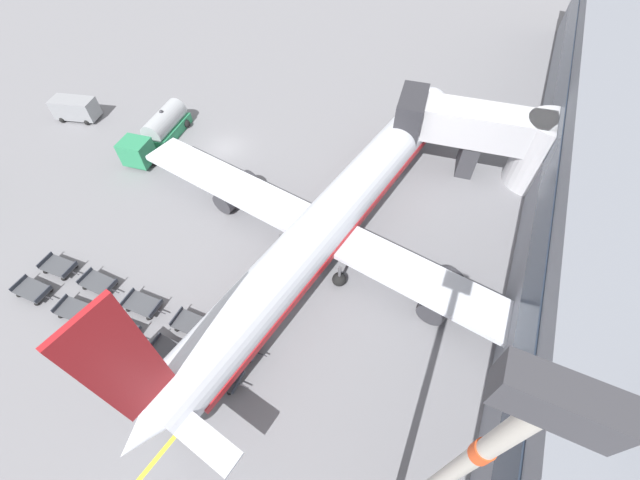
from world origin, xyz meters
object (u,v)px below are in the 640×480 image
Objects in this scene: baggage_dolly_row_mid_a_col_c at (143,305)px; baggage_dolly_row_mid_a_col_d at (192,324)px; baggage_dolly_row_mid_a_col_e at (241,346)px; baggage_dolly_row_near_col_d at (169,352)px; baggage_dolly_row_mid_a_col_a at (59,267)px; baggage_dolly_row_near_col_b at (75,310)px; baggage_dolly_row_mid_a_col_b at (99,283)px; baggage_dolly_row_near_col_e at (222,376)px; service_van at (75,108)px; airplane at (331,219)px; baggage_dolly_row_near_col_a at (33,290)px; baggage_dolly_row_near_col_c at (120,331)px; apron_light_mast at (447,476)px; fuel_tanker_secondary at (159,131)px.

baggage_dolly_row_mid_a_col_c and baggage_dolly_row_mid_a_col_d have the same top height.
baggage_dolly_row_mid_a_col_e is at bearing 0.97° from baggage_dolly_row_mid_a_col_d.
baggage_dolly_row_mid_a_col_e is at bearing 30.08° from baggage_dolly_row_near_col_d.
baggage_dolly_row_mid_a_col_e is at bearing 1.55° from baggage_dolly_row_mid_a_col_a.
baggage_dolly_row_mid_a_col_b is (-0.23, 2.53, 0.00)m from baggage_dolly_row_near_col_b.
baggage_dolly_row_near_col_e and baggage_dolly_row_mid_a_col_a have the same top height.
service_van is at bearing 150.11° from baggage_dolly_row_mid_a_col_d.
baggage_dolly_row_mid_a_col_c is (-10.11, -11.74, -2.53)m from airplane.
baggage_dolly_row_near_col_e is (4.21, 0.14, 0.00)m from baggage_dolly_row_near_col_d.
baggage_dolly_row_mid_a_col_a is 12.83m from baggage_dolly_row_mid_a_col_d.
baggage_dolly_row_near_col_a is 1.00× the size of baggage_dolly_row_mid_a_col_d.
baggage_dolly_row_near_col_c is (4.20, 0.13, 0.00)m from baggage_dolly_row_near_col_b.
apron_light_mast reaches higher than service_van.
baggage_dolly_row_near_col_e is 0.17× the size of apron_light_mast.
baggage_dolly_row_mid_a_col_b is at bearing 2.29° from baggage_dolly_row_mid_a_col_a.
baggage_dolly_row_near_col_c is 8.38m from baggage_dolly_row_near_col_e.
baggage_dolly_row_near_col_b is 0.17× the size of apron_light_mast.
service_van is 1.49× the size of baggage_dolly_row_near_col_c.
baggage_dolly_row_near_col_c is at bearing 1.59° from baggage_dolly_row_near_col_a.
airplane is 13.12m from baggage_dolly_row_mid_a_col_d.
airplane is 2.08× the size of apron_light_mast.
baggage_dolly_row_mid_a_col_d is at bearing 31.28° from baggage_dolly_row_near_col_c.
fuel_tanker_secondary is 2.87× the size of baggage_dolly_row_near_col_c.
apron_light_mast is (25.39, -4.28, 11.64)m from baggage_dolly_row_mid_a_col_b.
baggage_dolly_row_near_col_d is 4.71m from baggage_dolly_row_mid_a_col_c.
baggage_dolly_row_near_col_b is 1.00× the size of baggage_dolly_row_near_col_c.
baggage_dolly_row_near_col_c and baggage_dolly_row_near_col_d have the same top height.
baggage_dolly_row_near_col_b is 1.00× the size of baggage_dolly_row_mid_a_col_a.
baggage_dolly_row_mid_a_col_b is at bearing 171.13° from baggage_dolly_row_near_col_e.
baggage_dolly_row_near_col_d and baggage_dolly_row_mid_a_col_e have the same top height.
baggage_dolly_row_near_col_c is at bearing -176.51° from baggage_dolly_row_near_col_d.
baggage_dolly_row_near_col_d is 0.17× the size of apron_light_mast.
baggage_dolly_row_mid_a_col_b and baggage_dolly_row_mid_a_col_e have the same top height.
baggage_dolly_row_near_col_e is (32.16, -18.37, -0.82)m from service_van.
service_van reaches higher than baggage_dolly_row_near_col_e.
baggage_dolly_row_near_col_c and baggage_dolly_row_mid_a_col_a have the same top height.
baggage_dolly_row_mid_a_col_e is at bearing 160.03° from apron_light_mast.
baggage_dolly_row_near_col_b is at bearing -135.04° from airplane.
service_van reaches higher than baggage_dolly_row_near_col_c.
baggage_dolly_row_near_col_b and baggage_dolly_row_mid_a_col_a have the same top height.
baggage_dolly_row_mid_a_col_a is at bearing -177.71° from baggage_dolly_row_mid_a_col_b.
airplane is at bearing 63.38° from baggage_dolly_row_mid_a_col_d.
baggage_dolly_row_near_col_e is at bearing 169.71° from apron_light_mast.
baggage_dolly_row_near_col_c is 1.01× the size of baggage_dolly_row_near_col_e.
baggage_dolly_row_mid_a_col_c is (8.48, 0.15, 0.00)m from baggage_dolly_row_mid_a_col_a.
baggage_dolly_row_mid_a_col_b is at bearing 32.73° from baggage_dolly_row_near_col_a.
baggage_dolly_row_near_col_a is 4.87m from baggage_dolly_row_mid_a_col_b.
baggage_dolly_row_near_col_e is 1.01× the size of baggage_dolly_row_mid_a_col_b.
baggage_dolly_row_mid_a_col_d is (12.82, 0.39, 0.00)m from baggage_dolly_row_mid_a_col_a.
baggage_dolly_row_mid_a_col_b and baggage_dolly_row_mid_a_col_c have the same top height.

